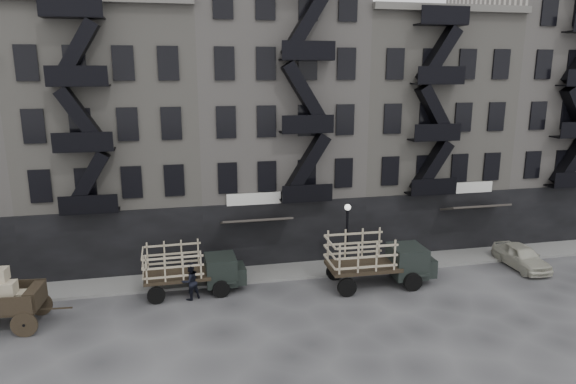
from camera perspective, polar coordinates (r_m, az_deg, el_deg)
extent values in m
plane|color=#38383A|center=(27.39, 2.14, -11.77)|extent=(140.00, 140.00, 0.00)
cube|color=slate|center=(30.70, 0.37, -8.75)|extent=(55.00, 2.50, 0.15)
cube|color=gray|center=(34.44, -18.56, 5.78)|extent=(10.00, 10.00, 15.00)
cube|color=black|center=(30.82, -18.73, -5.58)|extent=(10.00, 0.35, 4.00)
cube|color=#4C4744|center=(34.88, -24.77, 18.74)|extent=(0.70, 0.70, 1.20)
cube|color=#4C4744|center=(34.25, -15.21, 19.57)|extent=(0.70, 0.70, 1.20)
cube|color=gray|center=(34.71, -1.90, 8.18)|extent=(10.00, 10.00, 17.00)
cube|color=black|center=(31.23, -0.15, -4.60)|extent=(10.00, 0.35, 4.00)
cube|color=gray|center=(37.92, 13.25, 6.75)|extent=(10.00, 10.00, 15.00)
cube|color=black|center=(34.66, 16.26, -3.32)|extent=(10.00, 0.35, 4.00)
cube|color=#595651|center=(33.32, 17.98, 18.90)|extent=(10.00, 0.50, 0.40)
cube|color=#4C4744|center=(36.72, 9.47, 19.39)|extent=(0.70, 0.70, 1.20)
cube|color=#4C4744|center=(39.04, 17.41, 18.61)|extent=(0.70, 0.70, 1.20)
cube|color=gray|center=(43.05, 25.60, 8.56)|extent=(10.00, 10.00, 18.00)
cube|color=black|center=(40.33, 28.86, -2.15)|extent=(10.00, 0.35, 4.00)
cylinder|color=black|center=(29.76, 6.54, -5.60)|extent=(0.14, 0.14, 4.00)
sphere|color=silver|center=(29.15, 6.65, -1.70)|extent=(0.36, 0.36, 0.36)
cylinder|color=black|center=(26.36, -27.26, -12.99)|extent=(1.17, 0.20, 1.16)
cylinder|color=black|center=(28.16, -25.83, -11.14)|extent=(1.17, 0.20, 1.16)
cube|color=black|center=(26.83, -26.29, -10.31)|extent=(0.67, 1.73, 0.85)
cube|color=black|center=(28.16, -12.21, -9.01)|extent=(3.45, 2.07, 0.18)
cube|color=black|center=(28.24, -7.49, -8.53)|extent=(1.64, 1.84, 1.50)
cube|color=black|center=(28.44, -5.64, -8.97)|extent=(0.83, 1.52, 0.90)
cylinder|color=black|center=(27.58, -7.43, -10.66)|extent=(0.91, 0.24, 0.90)
cylinder|color=black|center=(29.42, -7.86, -9.10)|extent=(0.91, 0.24, 0.90)
cylinder|color=black|center=(27.49, -14.43, -11.07)|extent=(0.91, 0.24, 0.90)
cylinder|color=black|center=(29.33, -14.39, -9.48)|extent=(0.91, 0.24, 0.90)
cube|color=black|center=(28.69, 8.31, -8.14)|extent=(3.86, 2.32, 0.20)
cube|color=black|center=(29.58, 13.07, -7.46)|extent=(1.84, 2.06, 1.68)
cube|color=black|center=(30.11, 14.81, -7.87)|extent=(0.93, 1.70, 1.01)
cylinder|color=black|center=(28.88, 13.70, -9.69)|extent=(1.01, 0.27, 1.01)
cylinder|color=black|center=(30.77, 11.95, -8.14)|extent=(1.01, 0.27, 1.01)
cylinder|color=black|center=(27.60, 6.58, -10.50)|extent=(1.01, 0.27, 1.01)
cylinder|color=black|center=(29.57, 5.25, -8.79)|extent=(1.01, 0.27, 1.01)
imported|color=#B9B7A6|center=(34.18, 24.50, -6.52)|extent=(1.71, 4.18, 1.42)
imported|color=black|center=(27.41, -10.80, -9.70)|extent=(1.22, 1.13, 2.00)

